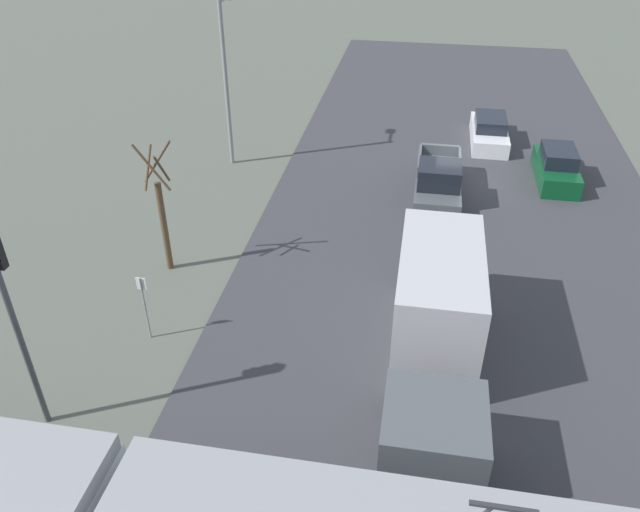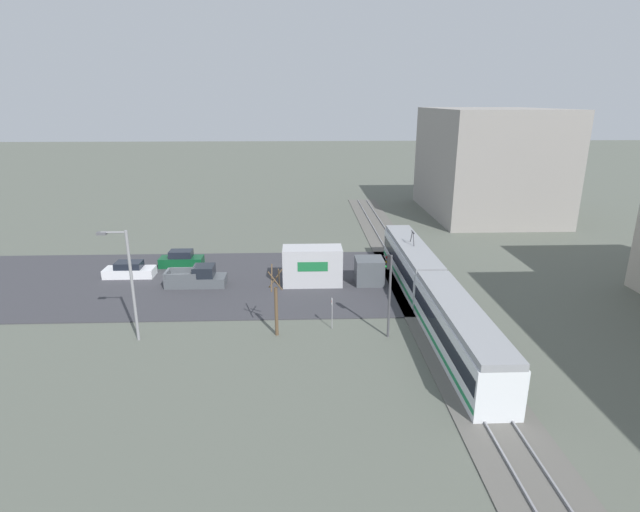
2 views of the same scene
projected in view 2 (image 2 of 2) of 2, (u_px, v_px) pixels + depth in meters
The scene contains 13 objects.
ground_plane at pixel (181, 282), 45.33m from camera, with size 320.00×320.00×0.00m, color #565B51.
road_surface at pixel (181, 282), 45.32m from camera, with size 17.05×49.88×0.08m.
rail_bed at pixel (410, 279), 46.08m from camera, with size 75.93×4.40×0.22m.
light_rail_tram at pixel (431, 291), 38.56m from camera, with size 28.51×2.67×4.49m.
box_truck at pixel (326, 267), 44.30m from camera, with size 2.50×8.92×3.39m.
pickup_truck at pixel (197, 278), 44.11m from camera, with size 2.00×5.25×1.84m.
sedan_car_0 at pixel (130, 270), 46.39m from camera, with size 1.83×4.56×1.44m.
sedan_car_1 at pixel (181, 260), 49.26m from camera, with size 1.72×4.20×1.61m.
traffic_light_pole at pixel (389, 286), 33.76m from camera, with size 0.28×0.47×6.00m.
street_tree at pixel (276, 304), 34.49m from camera, with size 1.21×1.00×5.12m.
street_lamp_near_crossing at pixel (128, 278), 33.11m from camera, with size 0.36×1.95×7.81m.
no_parking_sign at pixel (332, 310), 35.72m from camera, with size 0.32×0.08×2.36m.
backdrop_warehouse at pixel (488, 162), 70.42m from camera, with size 21.72×15.92×14.71m.
Camera 2 is at (42.97, 11.06, 15.89)m, focal length 28.00 mm.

